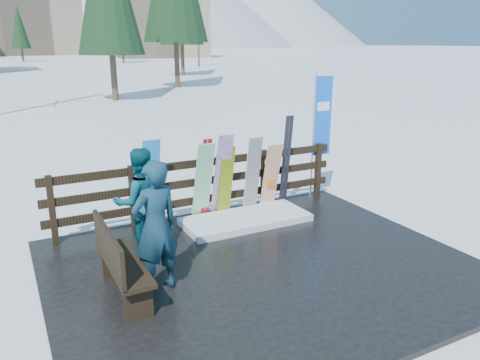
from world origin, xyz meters
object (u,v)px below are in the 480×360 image
bench (118,260)px  snowboard_0 (151,186)px  rental_flag (320,121)px  snowboard_4 (252,176)px  snowboard_1 (203,183)px  snowboard_3 (222,177)px  snowboard_2 (226,182)px  person_front (156,227)px  person_back (140,202)px  snowboard_5 (271,177)px

bench → snowboard_0: size_ratio=0.89×
rental_flag → snowboard_4: bearing=-171.1°
snowboard_1 → snowboard_3: snowboard_3 is taller
snowboard_2 → snowboard_3: (-0.08, -0.00, 0.12)m
snowboard_4 → person_front: size_ratio=0.85×
bench → snowboard_2: bearing=38.2°
bench → snowboard_0: (1.03, 1.92, 0.31)m
snowboard_3 → snowboard_4: size_ratio=1.11×
snowboard_2 → person_back: person_back is taller
bench → snowboard_5: size_ratio=1.11×
bench → person_front: (0.49, -0.04, 0.37)m
snowboard_2 → person_front: 2.76m
snowboard_2 → snowboard_5: bearing=-0.0°
bench → snowboard_4: snowboard_4 is taller
snowboard_1 → rental_flag: rental_flag is taller
snowboard_0 → person_back: bearing=-117.4°
snowboard_4 → person_back: bearing=-162.0°
snowboard_5 → person_front: person_front is taller
snowboard_1 → snowboard_5: 1.41m
snowboard_5 → person_back: size_ratio=0.81×
snowboard_4 → snowboard_5: 0.42m
bench → person_front: bearing=-4.4°
bench → snowboard_5: (3.39, 1.92, 0.15)m
snowboard_3 → person_back: 1.88m
snowboard_0 → person_front: (-0.53, -1.95, 0.06)m
snowboard_2 → snowboard_3: size_ratio=0.84×
snowboard_0 → snowboard_5: snowboard_0 is taller
snowboard_4 → person_back: person_back is taller
bench → snowboard_1: 2.77m
rental_flag → snowboard_3: bearing=-173.5°
snowboard_4 → snowboard_2: bearing=180.0°
snowboard_2 → person_front: bearing=-134.7°
bench → snowboard_0: snowboard_0 is taller
snowboard_1 → person_front: 2.46m
snowboard_2 → person_front: person_front is taller
snowboard_3 → snowboard_1: bearing=180.0°
snowboard_1 → snowboard_5: size_ratio=1.14×
snowboard_4 → rental_flag: 1.95m
snowboard_1 → person_front: (-1.49, -1.95, 0.14)m
bench → snowboard_3: snowboard_3 is taller
snowboard_4 → person_back: (-2.35, -0.77, 0.09)m
snowboard_3 → person_back: person_back is taller
person_front → snowboard_0: bearing=-118.5°
snowboard_1 → person_back: bearing=-150.4°
snowboard_0 → person_front: person_front is taller
person_front → person_back: bearing=-109.8°
bench → rental_flag: rental_flag is taller
snowboard_0 → rental_flag: size_ratio=0.64×
snowboard_3 → person_front: 2.70m
snowboard_2 → rental_flag: rental_flag is taller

